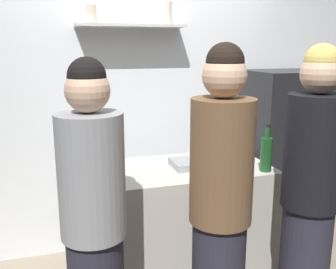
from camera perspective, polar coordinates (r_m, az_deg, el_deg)
The scene contains 12 objects.
back_wall_assembly at distance 3.38m, azimuth -4.40°, elevation 4.88°, with size 4.80×0.32×2.60m.
refrigerator at distance 3.61m, azimuth 16.78°, elevation -3.49°, with size 0.68×0.60×1.57m.
counter at distance 2.95m, azimuth 0.00°, elevation -13.56°, with size 1.49×0.69×0.92m, color #B7B2A8.
baking_pan at distance 2.82m, azimuth 4.05°, elevation -4.24°, with size 0.34×0.24×0.05m, color gray.
utensil_holder at distance 3.09m, azimuth 7.92°, elevation -2.23°, with size 0.11×0.11×0.21m.
wine_bottle_dark_glass at distance 2.45m, azimuth -12.13°, elevation -5.13°, with size 0.07×0.07×0.30m.
wine_bottle_pale_glass at distance 2.57m, azimuth 5.19°, elevation -4.00°, with size 0.08×0.08×0.30m.
wine_bottle_green_glass at distance 2.77m, azimuth 14.40°, elevation -2.68°, with size 0.08×0.08×0.34m.
water_bottle_plastic at distance 2.87m, azimuth -10.07°, elevation -2.28°, with size 0.08×0.08×0.25m.
person_brown_jacket at distance 2.15m, azimuth 7.74°, elevation -11.12°, with size 0.34×0.34×1.80m.
person_blonde at distance 2.47m, azimuth 20.32°, elevation -8.67°, with size 0.34×0.34×1.80m.
person_grey_hoodie at distance 2.09m, azimuth -10.94°, elevation -13.23°, with size 0.34×0.34×1.73m.
Camera 1 is at (-0.73, -2.02, 1.78)m, focal length 41.07 mm.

